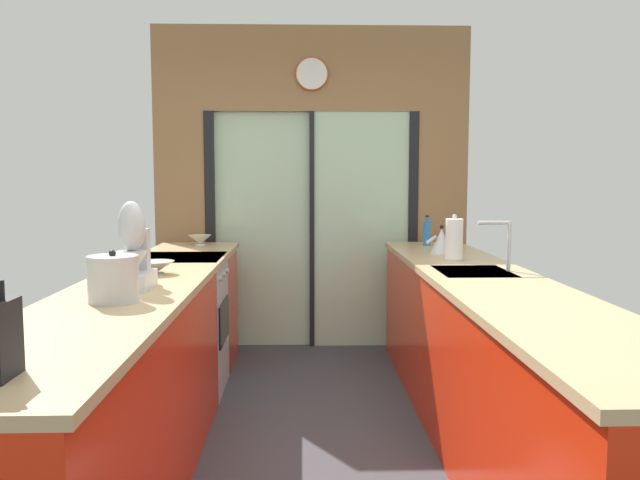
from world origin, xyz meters
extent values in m
cube|color=#38383D|center=(0.00, 0.60, -0.01)|extent=(5.04, 7.60, 0.02)
cube|color=olive|center=(0.00, 2.40, 2.35)|extent=(2.64, 0.08, 0.70)
cube|color=#B2D1AD|center=(-0.42, 2.42, 1.00)|extent=(0.80, 0.02, 2.00)
cube|color=#B2D1AD|center=(0.42, 2.38, 1.00)|extent=(0.80, 0.02, 2.00)
cube|color=black|center=(-0.86, 2.40, 1.00)|extent=(0.08, 0.10, 2.00)
cube|color=black|center=(0.86, 2.40, 1.00)|extent=(0.08, 0.10, 2.00)
cube|color=black|center=(0.00, 2.40, 1.00)|extent=(0.04, 0.10, 2.00)
cube|color=olive|center=(-1.11, 2.40, 1.00)|extent=(0.42, 0.08, 2.00)
cube|color=olive|center=(1.11, 2.40, 1.00)|extent=(0.42, 0.08, 2.00)
cylinder|color=white|center=(0.00, 2.34, 2.30)|extent=(0.25, 0.03, 0.25)
torus|color=#DB4C23|center=(0.00, 2.34, 2.30)|extent=(0.27, 0.02, 0.27)
cube|color=red|center=(-0.91, -0.33, 0.44)|extent=(0.58, 2.55, 0.88)
cube|color=red|center=(-0.91, 1.88, 0.44)|extent=(0.58, 0.65, 0.88)
cube|color=tan|center=(-0.91, 0.30, 0.90)|extent=(0.62, 3.80, 0.04)
cube|color=red|center=(0.91, 0.30, 0.44)|extent=(0.58, 3.80, 0.88)
cube|color=tan|center=(0.91, 0.30, 0.90)|extent=(0.62, 3.80, 0.04)
cube|color=#B7BABC|center=(0.89, 0.55, 0.90)|extent=(0.40, 0.48, 0.05)
cylinder|color=#B7BABC|center=(1.09, 0.55, 1.06)|extent=(0.02, 0.02, 0.29)
cylinder|color=#B7BABC|center=(1.00, 0.55, 1.20)|extent=(0.18, 0.02, 0.02)
cube|color=#B7BABC|center=(-0.91, 1.25, 0.44)|extent=(0.58, 0.60, 0.88)
cube|color=black|center=(-0.61, 1.25, 0.48)|extent=(0.01, 0.48, 0.28)
cube|color=black|center=(-0.91, 1.25, 0.91)|extent=(0.58, 0.60, 0.03)
cylinder|color=#B7BABC|center=(-0.61, 1.07, 0.80)|extent=(0.02, 0.04, 0.04)
cylinder|color=#B7BABC|center=(-0.61, 1.25, 0.80)|extent=(0.02, 0.04, 0.04)
cylinder|color=#B7BABC|center=(-0.61, 1.43, 0.80)|extent=(0.02, 0.04, 0.04)
cylinder|color=gray|center=(-0.89, 0.49, 0.92)|extent=(0.09, 0.09, 0.01)
cone|color=gray|center=(-0.89, 0.49, 0.96)|extent=(0.20, 0.20, 0.06)
cylinder|color=silver|center=(-0.89, 2.00, 0.92)|extent=(0.08, 0.08, 0.01)
cone|color=silver|center=(-0.89, 2.00, 0.96)|extent=(0.18, 0.18, 0.07)
cylinder|color=black|center=(-0.87, -1.33, 1.15)|extent=(0.02, 0.02, 0.06)
cube|color=#B7BABC|center=(-0.89, 0.03, 0.96)|extent=(0.17, 0.26, 0.08)
cube|color=#B7BABC|center=(-0.89, 0.13, 1.10)|extent=(0.10, 0.08, 0.20)
ellipsoid|color=#B7BABC|center=(-0.89, 0.02, 1.22)|extent=(0.13, 0.12, 0.24)
cone|color=#B7BABC|center=(-0.89, 0.00, 1.04)|extent=(0.15, 0.15, 0.13)
cylinder|color=#B7BABC|center=(-0.89, -0.30, 1.01)|extent=(0.21, 0.21, 0.19)
cylinder|color=#B7BABC|center=(-0.89, -0.30, 1.11)|extent=(0.22, 0.22, 0.01)
sphere|color=black|center=(-0.89, -0.30, 1.13)|extent=(0.03, 0.03, 0.03)
cone|color=#B7BABC|center=(0.89, 1.39, 1.01)|extent=(0.16, 0.16, 0.18)
sphere|color=black|center=(0.89, 1.39, 1.11)|extent=(0.03, 0.03, 0.03)
cylinder|color=#B7BABC|center=(0.82, 1.39, 1.02)|extent=(0.08, 0.02, 0.07)
torus|color=black|center=(0.96, 1.39, 1.02)|extent=(0.11, 0.01, 0.11)
cylinder|color=#286BB7|center=(0.89, 1.91, 1.01)|extent=(0.06, 0.06, 0.19)
cylinder|color=#286BB7|center=(0.89, 1.91, 1.13)|extent=(0.03, 0.03, 0.04)
cylinder|color=black|center=(0.89, 1.91, 1.15)|extent=(0.03, 0.03, 0.01)
cylinder|color=#B7BABC|center=(0.89, 1.02, 0.93)|extent=(0.13, 0.13, 0.01)
cylinder|color=white|center=(0.89, 1.02, 1.06)|extent=(0.11, 0.11, 0.26)
sphere|color=#B7BABC|center=(0.89, 1.02, 1.20)|extent=(0.03, 0.03, 0.03)
camera|label=1|loc=(-0.08, -2.99, 1.45)|focal=35.58mm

